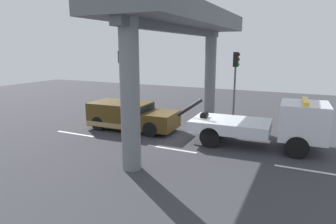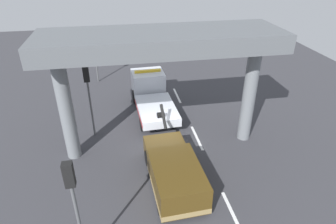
# 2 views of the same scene
# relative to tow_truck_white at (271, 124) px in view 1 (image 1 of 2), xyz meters

# --- Properties ---
(ground_plane) EXTENTS (60.00, 40.00, 0.10)m
(ground_plane) POSITION_rel_tow_truck_white_xyz_m (-4.22, -0.04, -1.25)
(ground_plane) COLOR #38383D
(lane_stripe_west) EXTENTS (2.60, 0.16, 0.01)m
(lane_stripe_west) POSITION_rel_tow_truck_white_xyz_m (-10.22, -2.25, -1.20)
(lane_stripe_west) COLOR silver
(lane_stripe_west) RESTS_ON ground
(lane_stripe_mid) EXTENTS (2.60, 0.16, 0.01)m
(lane_stripe_mid) POSITION_rel_tow_truck_white_xyz_m (-4.22, -2.25, -1.20)
(lane_stripe_mid) COLOR silver
(lane_stripe_mid) RESTS_ON ground
(lane_stripe_east) EXTENTS (2.60, 0.16, 0.01)m
(lane_stripe_east) POSITION_rel_tow_truck_white_xyz_m (1.78, -2.25, -1.20)
(lane_stripe_east) COLOR silver
(lane_stripe_east) RESTS_ON ground
(tow_truck_white) EXTENTS (7.30, 2.65, 2.46)m
(tow_truck_white) POSITION_rel_tow_truck_white_xyz_m (0.00, 0.00, 0.00)
(tow_truck_white) COLOR silver
(tow_truck_white) RESTS_ON ground
(towed_van_green) EXTENTS (5.29, 2.41, 1.58)m
(towed_van_green) POSITION_rel_tow_truck_white_xyz_m (-8.00, -0.04, -0.42)
(towed_van_green) COLOR #4C3814
(towed_van_green) RESTS_ON ground
(overpass_structure) EXTENTS (3.60, 12.08, 6.74)m
(overpass_structure) POSITION_rel_tow_truck_white_xyz_m (-4.67, -0.04, 4.60)
(overpass_structure) COLOR slate
(overpass_structure) RESTS_ON ground
(traffic_light_near) EXTENTS (0.39, 0.32, 4.56)m
(traffic_light_near) POSITION_rel_tow_truck_white_xyz_m (-11.21, 3.97, 2.11)
(traffic_light_near) COLOR #515456
(traffic_light_near) RESTS_ON ground
(traffic_light_far) EXTENTS (0.39, 0.32, 4.51)m
(traffic_light_far) POSITION_rel_tow_truck_white_xyz_m (-2.71, 3.97, 2.08)
(traffic_light_far) COLOR #515456
(traffic_light_far) RESTS_ON ground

